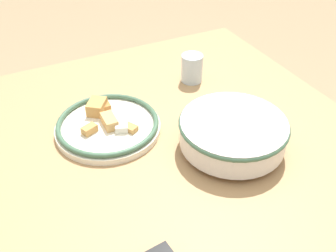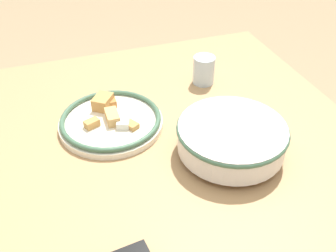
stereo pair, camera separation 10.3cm
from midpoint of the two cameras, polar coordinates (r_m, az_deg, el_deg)
dining_table at (r=1.10m, az=3.37°, el=-6.40°), size 1.15×1.06×0.77m
noodle_bowl at (r=1.00m, az=12.12°, el=-1.75°), size 0.28×0.28×0.09m
food_plate at (r=1.10m, az=-5.67°, el=0.73°), size 0.29×0.29×0.05m
drinking_glass at (r=1.28m, az=7.54°, el=7.99°), size 0.07×0.07×0.09m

